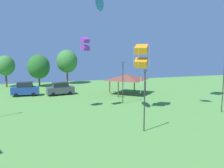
{
  "coord_description": "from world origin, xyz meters",
  "views": [
    {
      "loc": [
        -6.9,
        0.09,
        7.88
      ],
      "look_at": [
        -1.96,
        14.81,
        5.65
      ],
      "focal_mm": 38.0,
      "sensor_mm": 36.0,
      "label": 1
    }
  ],
  "objects_px": {
    "kite_flying_5": "(85,44)",
    "treeline_tree_1": "(5,66)",
    "parked_car_second_from_left": "(60,89)",
    "kite_flying_7": "(100,3)",
    "treeline_tree_2": "(39,67)",
    "park_pavilion": "(127,77)",
    "treeline_tree_3": "(67,61)",
    "parked_car_leftmost": "(25,89)",
    "light_post_2": "(145,97)",
    "kite_flying_9": "(141,56)",
    "light_post_0": "(223,82)",
    "light_post_3": "(123,80)"
  },
  "relations": [
    {
      "from": "parked_car_second_from_left",
      "to": "light_post_2",
      "type": "xyz_separation_m",
      "value": [
        5.61,
        -21.91,
        2.34
      ]
    },
    {
      "from": "kite_flying_5",
      "to": "treeline_tree_1",
      "type": "bearing_deg",
      "value": 116.08
    },
    {
      "from": "kite_flying_9",
      "to": "park_pavilion",
      "type": "xyz_separation_m",
      "value": [
        2.5,
        11.02,
        -4.03
      ]
    },
    {
      "from": "treeline_tree_1",
      "to": "kite_flying_5",
      "type": "bearing_deg",
      "value": -63.92
    },
    {
      "from": "light_post_2",
      "to": "parked_car_leftmost",
      "type": "bearing_deg",
      "value": 116.62
    },
    {
      "from": "park_pavilion",
      "to": "treeline_tree_3",
      "type": "height_order",
      "value": "treeline_tree_3"
    },
    {
      "from": "light_post_0",
      "to": "light_post_2",
      "type": "bearing_deg",
      "value": -165.02
    },
    {
      "from": "kite_flying_7",
      "to": "light_post_0",
      "type": "distance_m",
      "value": 18.13
    },
    {
      "from": "parked_car_leftmost",
      "to": "park_pavilion",
      "type": "height_order",
      "value": "park_pavilion"
    },
    {
      "from": "park_pavilion",
      "to": "light_post_3",
      "type": "bearing_deg",
      "value": -116.59
    },
    {
      "from": "treeline_tree_1",
      "to": "parked_car_second_from_left",
      "type": "bearing_deg",
      "value": -52.11
    },
    {
      "from": "kite_flying_7",
      "to": "treeline_tree_2",
      "type": "bearing_deg",
      "value": 103.64
    },
    {
      "from": "kite_flying_7",
      "to": "light_post_2",
      "type": "xyz_separation_m",
      "value": [
        2.48,
        -6.96,
        -9.75
      ]
    },
    {
      "from": "treeline_tree_3",
      "to": "light_post_0",
      "type": "bearing_deg",
      "value": -64.82
    },
    {
      "from": "kite_flying_9",
      "to": "treeline_tree_3",
      "type": "relative_size",
      "value": 0.82
    },
    {
      "from": "park_pavilion",
      "to": "treeline_tree_3",
      "type": "xyz_separation_m",
      "value": [
        -8.36,
        16.52,
        2.2
      ]
    },
    {
      "from": "parked_car_second_from_left",
      "to": "treeline_tree_2",
      "type": "bearing_deg",
      "value": 98.96
    },
    {
      "from": "parked_car_leftmost",
      "to": "treeline_tree_3",
      "type": "xyz_separation_m",
      "value": [
        9.03,
        12.65,
        4.08
      ]
    },
    {
      "from": "kite_flying_9",
      "to": "light_post_2",
      "type": "relative_size",
      "value": 1.07
    },
    {
      "from": "parked_car_leftmost",
      "to": "treeline_tree_2",
      "type": "xyz_separation_m",
      "value": [
        2.63,
        10.32,
        3.12
      ]
    },
    {
      "from": "treeline_tree_2",
      "to": "treeline_tree_3",
      "type": "distance_m",
      "value": 6.88
    },
    {
      "from": "kite_flying_7",
      "to": "parked_car_second_from_left",
      "type": "height_order",
      "value": "kite_flying_7"
    },
    {
      "from": "light_post_0",
      "to": "light_post_3",
      "type": "bearing_deg",
      "value": 139.61
    },
    {
      "from": "kite_flying_7",
      "to": "treeline_tree_2",
      "type": "height_order",
      "value": "kite_flying_7"
    },
    {
      "from": "light_post_0",
      "to": "parked_car_leftmost",
      "type": "bearing_deg",
      "value": 141.08
    },
    {
      "from": "kite_flying_9",
      "to": "park_pavilion",
      "type": "bearing_deg",
      "value": 77.22
    },
    {
      "from": "parked_car_second_from_left",
      "to": "kite_flying_5",
      "type": "bearing_deg",
      "value": -87.09
    },
    {
      "from": "park_pavilion",
      "to": "treeline_tree_3",
      "type": "distance_m",
      "value": 18.64
    },
    {
      "from": "park_pavilion",
      "to": "light_post_2",
      "type": "xyz_separation_m",
      "value": [
        -5.91,
        -19.03,
        0.36
      ]
    },
    {
      "from": "kite_flying_5",
      "to": "treeline_tree_3",
      "type": "bearing_deg",
      "value": 87.51
    },
    {
      "from": "kite_flying_9",
      "to": "park_pavilion",
      "type": "height_order",
      "value": "kite_flying_9"
    },
    {
      "from": "kite_flying_5",
      "to": "parked_car_second_from_left",
      "type": "bearing_deg",
      "value": 99.94
    },
    {
      "from": "kite_flying_9",
      "to": "light_post_0",
      "type": "xyz_separation_m",
      "value": [
        9.26,
        -4.61,
        -3.22
      ]
    },
    {
      "from": "parked_car_leftmost",
      "to": "park_pavilion",
      "type": "distance_m",
      "value": 17.91
    },
    {
      "from": "kite_flying_5",
      "to": "kite_flying_7",
      "type": "relative_size",
      "value": 0.41
    },
    {
      "from": "light_post_3",
      "to": "treeline_tree_1",
      "type": "relative_size",
      "value": 0.92
    },
    {
      "from": "light_post_2",
      "to": "light_post_3",
      "type": "relative_size",
      "value": 0.98
    },
    {
      "from": "park_pavilion",
      "to": "treeline_tree_2",
      "type": "height_order",
      "value": "treeline_tree_2"
    },
    {
      "from": "treeline_tree_1",
      "to": "treeline_tree_2",
      "type": "xyz_separation_m",
      "value": [
        6.71,
        -1.48,
        -0.29
      ]
    },
    {
      "from": "kite_flying_9",
      "to": "treeline_tree_1",
      "type": "distance_m",
      "value": 32.85
    },
    {
      "from": "kite_flying_7",
      "to": "park_pavilion",
      "type": "xyz_separation_m",
      "value": [
        8.39,
        12.07,
        -10.11
      ]
    },
    {
      "from": "park_pavilion",
      "to": "light_post_2",
      "type": "relative_size",
      "value": 1.07
    },
    {
      "from": "kite_flying_5",
      "to": "parked_car_leftmost",
      "type": "relative_size",
      "value": 0.37
    },
    {
      "from": "treeline_tree_2",
      "to": "light_post_3",
      "type": "bearing_deg",
      "value": -61.87
    },
    {
      "from": "kite_flying_9",
      "to": "light_post_3",
      "type": "height_order",
      "value": "kite_flying_9"
    },
    {
      "from": "park_pavilion",
      "to": "light_post_0",
      "type": "height_order",
      "value": "light_post_0"
    },
    {
      "from": "park_pavilion",
      "to": "treeline_tree_2",
      "type": "distance_m",
      "value": 20.51
    },
    {
      "from": "kite_flying_9",
      "to": "treeline_tree_2",
      "type": "relative_size",
      "value": 0.94
    },
    {
      "from": "park_pavilion",
      "to": "kite_flying_5",
      "type": "bearing_deg",
      "value": -136.83
    },
    {
      "from": "parked_car_leftmost",
      "to": "treeline_tree_1",
      "type": "xyz_separation_m",
      "value": [
        -4.09,
        11.81,
        3.41
      ]
    }
  ]
}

